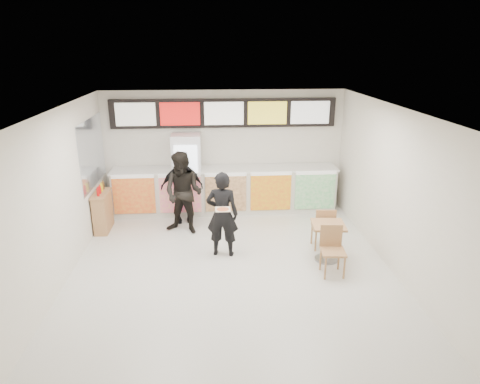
{
  "coord_description": "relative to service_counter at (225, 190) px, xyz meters",
  "views": [
    {
      "loc": [
        -0.36,
        -7.07,
        4.02
      ],
      "look_at": [
        0.24,
        1.2,
        1.16
      ],
      "focal_mm": 32.0,
      "sensor_mm": 36.0,
      "label": 1
    }
  ],
  "objects": [
    {
      "name": "wall_back",
      "position": [
        -0.0,
        0.41,
        0.93
      ],
      "size": [
        6.0,
        0.0,
        6.0
      ],
      "primitive_type": "plane",
      "rotation": [
        1.57,
        0.0,
        0.0
      ],
      "color": "silver",
      "rests_on": "floor"
    },
    {
      "name": "floor",
      "position": [
        -0.0,
        -3.09,
        -0.57
      ],
      "size": [
        7.0,
        7.0,
        0.0
      ],
      "primitive_type": "plane",
      "color": "beige",
      "rests_on": "ground"
    },
    {
      "name": "condiment_ledge",
      "position": [
        -2.82,
        -0.95,
        -0.11
      ],
      "size": [
        0.32,
        0.8,
        1.07
      ],
      "color": "#AE7A4F",
      "rests_on": "floor"
    },
    {
      "name": "wall_left",
      "position": [
        -3.0,
        -3.09,
        0.93
      ],
      "size": [
        0.0,
        7.0,
        7.0
      ],
      "primitive_type": "plane",
      "rotation": [
        1.57,
        0.0,
        1.57
      ],
      "color": "silver",
      "rests_on": "floor"
    },
    {
      "name": "pizza_slice",
      "position": [
        -0.15,
        -2.81,
        0.58
      ],
      "size": [
        0.36,
        0.36,
        0.02
      ],
      "color": "beige",
      "rests_on": "customer_main"
    },
    {
      "name": "drinks_fridge",
      "position": [
        -0.93,
        0.02,
        0.43
      ],
      "size": [
        0.7,
        0.67,
        2.0
      ],
      "color": "white",
      "rests_on": "floor"
    },
    {
      "name": "mirror_panel",
      "position": [
        -2.99,
        -0.64,
        1.18
      ],
      "size": [
        0.01,
        2.0,
        1.5
      ],
      "primitive_type": "cube",
      "color": "#B2B7BF",
      "rests_on": "wall_left"
    },
    {
      "name": "menu_board",
      "position": [
        0.0,
        0.32,
        1.88
      ],
      "size": [
        5.5,
        0.14,
        0.7
      ],
      "color": "black",
      "rests_on": "wall_back"
    },
    {
      "name": "wall_right",
      "position": [
        3.0,
        -3.09,
        0.93
      ],
      "size": [
        0.0,
        7.0,
        7.0
      ],
      "primitive_type": "plane",
      "rotation": [
        1.57,
        0.0,
        -1.57
      ],
      "color": "silver",
      "rests_on": "floor"
    },
    {
      "name": "ceiling",
      "position": [
        -0.0,
        -3.09,
        2.43
      ],
      "size": [
        7.0,
        7.0,
        0.0
      ],
      "primitive_type": "plane",
      "rotation": [
        3.14,
        0.0,
        0.0
      ],
      "color": "white",
      "rests_on": "wall_back"
    },
    {
      "name": "cafe_table",
      "position": [
        1.88,
        -2.75,
        -0.04
      ],
      "size": [
        0.66,
        1.59,
        0.91
      ],
      "rotation": [
        0.0,
        0.0,
        -0.08
      ],
      "color": "#AE7A4F",
      "rests_on": "floor"
    },
    {
      "name": "service_counter",
      "position": [
        0.0,
        0.0,
        0.0
      ],
      "size": [
        5.56,
        0.77,
        1.14
      ],
      "color": "silver",
      "rests_on": "floor"
    },
    {
      "name": "customer_left",
      "position": [
        -0.97,
        -1.2,
        0.36
      ],
      "size": [
        1.09,
        0.98,
        1.86
      ],
      "primitive_type": "imported",
      "rotation": [
        0.0,
        0.0,
        -0.37
      ],
      "color": "black",
      "rests_on": "floor"
    },
    {
      "name": "customer_mid",
      "position": [
        -1.04,
        -0.54,
        0.27
      ],
      "size": [
        1.04,
        0.56,
        1.69
      ],
      "primitive_type": "imported",
      "rotation": [
        0.0,
        0.0,
        0.15
      ],
      "color": "black",
      "rests_on": "floor"
    },
    {
      "name": "customer_main",
      "position": [
        -0.15,
        -2.36,
        0.3
      ],
      "size": [
        0.69,
        0.51,
        1.74
      ],
      "primitive_type": "imported",
      "rotation": [
        0.0,
        0.0,
        2.98
      ],
      "color": "black",
      "rests_on": "floor"
    }
  ]
}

